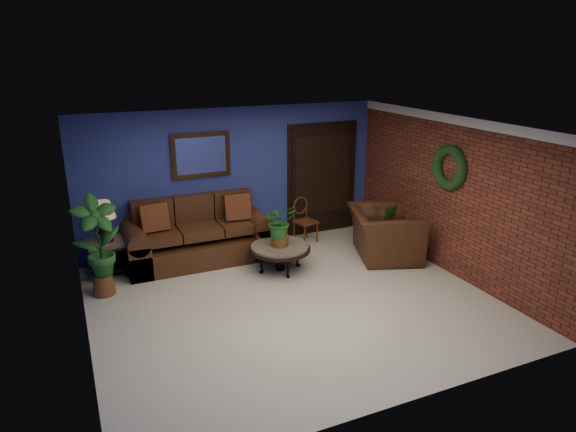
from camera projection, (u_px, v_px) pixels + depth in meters
name	position (u px, v px, depth m)	size (l,w,h in m)	color
floor	(292.00, 301.00, 7.38)	(5.50, 5.50, 0.00)	#BEB39D
wall_back	(235.00, 178.00, 9.16)	(5.50, 0.04, 2.50)	navy
wall_left	(76.00, 249.00, 5.93)	(0.04, 5.00, 2.50)	navy
wall_right_brick	(452.00, 196.00, 8.05)	(0.04, 5.00, 2.50)	brown
ceiling	(293.00, 127.00, 6.60)	(5.50, 5.00, 0.02)	white
crown_molding	(458.00, 120.00, 7.67)	(0.03, 5.00, 0.14)	white
wall_mirror	(201.00, 155.00, 8.74)	(1.02, 0.06, 0.77)	#422611
closet_door	(322.00, 179.00, 9.87)	(1.44, 0.06, 2.18)	black
wreath	(449.00, 168.00, 7.93)	(0.72, 0.72, 0.16)	black
sofa	(197.00, 239.00, 8.76)	(2.41, 1.04, 1.09)	#492915
coffee_table	(280.00, 249.00, 8.30)	(0.99, 0.99, 0.43)	#524C47
end_table	(107.00, 249.00, 8.14)	(0.61, 0.61, 0.56)	#524C47
table_lamp	(103.00, 217.00, 7.97)	(0.38, 0.38, 0.64)	#422611
side_chair	(304.00, 217.00, 9.52)	(0.43, 0.43, 0.84)	brown
armchair	(385.00, 233.00, 8.85)	(1.28, 1.12, 0.83)	#492915
coffee_plant	(280.00, 223.00, 8.16)	(0.52, 0.46, 0.69)	brown
floor_plant	(386.00, 225.00, 9.14)	(0.48, 0.43, 0.87)	brown
tall_plant	(98.00, 242.00, 7.34)	(0.76, 0.60, 1.51)	brown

